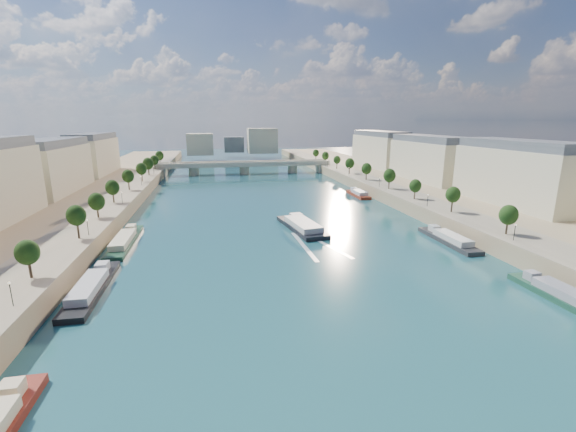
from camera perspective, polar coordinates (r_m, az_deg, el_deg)
name	(u,v)px	position (r m, az deg, el deg)	size (l,w,h in m)	color
ground	(271,217)	(139.54, -2.46, -0.15)	(700.00, 700.00, 0.00)	#0D293C
quay_left	(53,220)	(147.04, -31.43, -0.50)	(44.00, 520.00, 5.00)	#9E8460
quay_right	(451,202)	(165.40, 23.03, 1.87)	(44.00, 520.00, 5.00)	#9E8460
pave_left	(102,210)	(141.88, -25.89, 0.76)	(14.00, 520.00, 0.10)	gray
pave_right	(417,198)	(157.07, 18.56, 2.61)	(14.00, 520.00, 0.10)	gray
trees_left	(108,193)	(142.26, -25.15, 3.11)	(4.80, 268.80, 8.26)	#382B1E
trees_right	(401,180)	(163.88, 16.40, 5.15)	(4.80, 268.80, 8.26)	#382B1E
lamps_left	(107,208)	(130.72, -25.19, 1.04)	(0.36, 200.36, 4.28)	black
lamps_right	(401,189)	(158.78, 16.35, 3.90)	(0.36, 200.36, 4.28)	black
buildings_left	(19,173)	(160.66, -34.98, 5.18)	(16.00, 226.00, 23.20)	beige
buildings_right	(465,163)	(180.51, 24.80, 7.12)	(16.00, 226.00, 23.20)	beige
skyline	(238,142)	(354.64, -7.38, 10.76)	(79.00, 42.00, 22.00)	beige
bridge	(244,166)	(253.79, -6.49, 7.36)	(112.00, 12.00, 8.15)	#C1B79E
tour_barge	(302,226)	(123.67, 2.04, -1.52)	(11.88, 28.24, 3.75)	black
wake	(315,245)	(108.55, 4.01, -4.33)	(11.49, 26.02, 0.04)	silver
moored_barges_left	(69,319)	(78.26, -29.66, -13.13)	(5.00, 126.63, 3.60)	#172134
moored_barges_right	(472,251)	(111.64, 25.65, -4.76)	(5.00, 163.69, 3.60)	black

